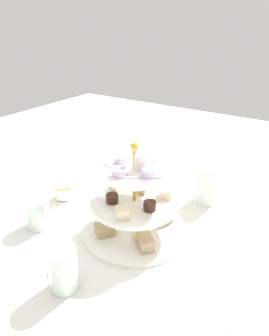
% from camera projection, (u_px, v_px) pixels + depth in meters
% --- Properties ---
extents(ground_plane, '(2.40, 2.40, 0.00)m').
position_uv_depth(ground_plane, '(134.00, 231.00, 0.79)').
color(ground_plane, silver).
extents(tiered_serving_stand, '(0.27, 0.27, 0.25)m').
position_uv_depth(tiered_serving_stand, '(135.00, 207.00, 0.75)').
color(tiered_serving_stand, white).
rests_on(tiered_serving_stand, ground_plane).
extents(water_glass_tall_right, '(0.07, 0.07, 0.12)m').
position_uv_depth(water_glass_tall_right, '(206.00, 185.00, 0.89)').
color(water_glass_tall_right, silver).
rests_on(water_glass_tall_right, ground_plane).
extents(water_glass_short_left, '(0.06, 0.06, 0.08)m').
position_uv_depth(water_glass_short_left, '(38.00, 213.00, 0.79)').
color(water_glass_short_left, silver).
rests_on(water_glass_short_left, ground_plane).
extents(teacup_with_saucer, '(0.09, 0.09, 0.05)m').
position_uv_depth(teacup_with_saucer, '(64.00, 192.00, 0.92)').
color(teacup_with_saucer, white).
rests_on(teacup_with_saucer, ground_plane).
extents(butter_knife_left, '(0.02, 0.17, 0.00)m').
position_uv_depth(butter_knife_left, '(244.00, 301.00, 0.59)').
color(butter_knife_left, silver).
rests_on(butter_knife_left, ground_plane).
extents(butter_knife_right, '(0.12, 0.14, 0.00)m').
position_uv_depth(butter_knife_right, '(123.00, 176.00, 1.06)').
color(butter_knife_right, silver).
rests_on(butter_knife_right, ground_plane).
extents(water_glass_mid_back, '(0.06, 0.06, 0.10)m').
position_uv_depth(water_glass_mid_back, '(63.00, 268.00, 0.60)').
color(water_glass_mid_back, silver).
rests_on(water_glass_mid_back, ground_plane).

